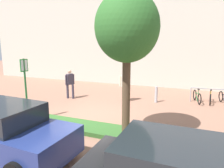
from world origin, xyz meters
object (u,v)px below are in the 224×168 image
Objects in this scene: bollard_steel at (156,94)px; person_suited_navy at (70,82)px; tree_sidewalk at (127,28)px; parking_sign_post at (25,81)px; bike_at_sign at (30,111)px; person_shirt_blue at (125,84)px; car_navy_sedan at (3,130)px; bike_rack_cluster at (210,97)px.

person_suited_navy reaches higher than bollard_steel.
tree_sidewalk reaches higher than parking_sign_post.
bike_at_sign is at bearing -179.89° from tree_sidewalk.
tree_sidewalk reaches higher than person_suited_navy.
bike_at_sign is (-4.33, -0.01, -3.37)m from tree_sidewalk.
person_shirt_blue is (-1.51, 4.30, -2.74)m from tree_sidewalk.
bollard_steel is at bearing 87.41° from tree_sidewalk.
car_navy_sedan is (1.80, -6.28, -0.23)m from person_suited_navy.
car_navy_sedan is (-1.38, -6.93, -0.23)m from person_shirt_blue.
car_navy_sedan is at bearing -74.03° from person_suited_navy.
bike_at_sign is 5.19m from person_shirt_blue.
bollard_steel is 0.52× the size of person_shirt_blue.
bike_rack_cluster is at bearing 14.69° from person_suited_navy.
bollard_steel is at bearing 67.05° from car_navy_sedan.
tree_sidewalk is 5.31m from person_shirt_blue.
bike_at_sign is at bearing -134.00° from bollard_steel.
bike_rack_cluster is at bearing 16.91° from person_shirt_blue.
car_navy_sedan is (-2.89, -2.63, -2.96)m from tree_sidewalk.
bollard_steel is (0.21, 4.69, -3.27)m from tree_sidewalk.
person_shirt_blue is (3.18, 0.65, 0.00)m from person_suited_navy.
person_suited_navy is 1.00× the size of person_shirt_blue.
person_shirt_blue reaches higher than bike_at_sign.
bike_rack_cluster is at bearing 54.63° from car_navy_sedan.
person_shirt_blue is (2.90, 4.38, -0.72)m from parking_sign_post.
parking_sign_post is (-4.41, -0.09, -2.01)m from tree_sidewalk.
parking_sign_post is at bearing -178.86° from tree_sidewalk.
car_navy_sedan is at bearing -59.15° from parking_sign_post.
person_suited_navy is at bearing 94.26° from parking_sign_post.
car_navy_sedan reaches higher than bike_rack_cluster.
parking_sign_post is 1.53× the size of person_suited_navy.
person_shirt_blue is (-4.51, -1.37, 0.63)m from bike_rack_cluster.
person_suited_navy is at bearing -168.53° from person_shirt_blue.
bike_at_sign is 0.37× the size of car_navy_sedan.
person_suited_navy reaches higher than bike_at_sign.
parking_sign_post reaches higher than car_navy_sedan.
bike_at_sign is at bearing 118.75° from car_navy_sedan.
person_shirt_blue is at bearing 56.76° from bike_at_sign.
person_suited_navy reaches higher than car_navy_sedan.
tree_sidewalk is 2.35× the size of bike_rack_cluster.
parking_sign_post reaches higher than person_shirt_blue.
bike_at_sign is at bearing 44.58° from parking_sign_post.
car_navy_sedan reaches higher than bike_at_sign.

